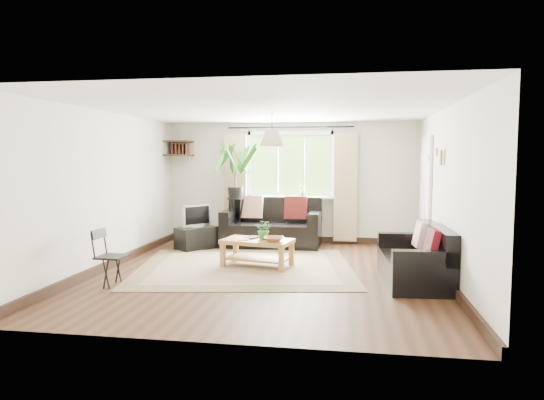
% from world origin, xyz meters
% --- Properties ---
extents(floor, '(5.50, 5.50, 0.00)m').
position_xyz_m(floor, '(0.00, 0.00, 0.00)').
color(floor, black).
rests_on(floor, ground).
extents(ceiling, '(5.50, 5.50, 0.00)m').
position_xyz_m(ceiling, '(0.00, 0.00, 2.40)').
color(ceiling, white).
rests_on(ceiling, floor).
extents(wall_back, '(5.00, 0.02, 2.40)m').
position_xyz_m(wall_back, '(0.00, 2.75, 1.20)').
color(wall_back, silver).
rests_on(wall_back, floor).
extents(wall_front, '(5.00, 0.02, 2.40)m').
position_xyz_m(wall_front, '(0.00, -2.75, 1.20)').
color(wall_front, silver).
rests_on(wall_front, floor).
extents(wall_left, '(0.02, 5.50, 2.40)m').
position_xyz_m(wall_left, '(-2.50, 0.00, 1.20)').
color(wall_left, silver).
rests_on(wall_left, floor).
extents(wall_right, '(0.02, 5.50, 2.40)m').
position_xyz_m(wall_right, '(2.50, 0.00, 1.20)').
color(wall_right, silver).
rests_on(wall_right, floor).
extents(rug, '(3.67, 3.28, 0.02)m').
position_xyz_m(rug, '(-0.41, 0.30, 0.01)').
color(rug, beige).
rests_on(rug, floor).
extents(window, '(2.50, 0.16, 2.16)m').
position_xyz_m(window, '(0.00, 2.71, 1.55)').
color(window, white).
rests_on(window, wall_back).
extents(door, '(0.06, 0.96, 2.06)m').
position_xyz_m(door, '(2.47, 1.70, 1.00)').
color(door, silver).
rests_on(door, wall_right).
extents(corner_shelf, '(0.50, 0.50, 0.34)m').
position_xyz_m(corner_shelf, '(-2.25, 2.50, 1.89)').
color(corner_shelf, black).
rests_on(corner_shelf, wall_back).
extents(pendant_lamp, '(0.36, 0.36, 0.54)m').
position_xyz_m(pendant_lamp, '(0.00, 0.40, 2.05)').
color(pendant_lamp, beige).
rests_on(pendant_lamp, ceiling).
extents(wall_sconce, '(0.12, 0.12, 0.28)m').
position_xyz_m(wall_sconce, '(2.43, 0.30, 1.74)').
color(wall_sconce, beige).
rests_on(wall_sconce, wall_right).
extents(sofa_back, '(1.89, 0.98, 0.88)m').
position_xyz_m(sofa_back, '(-0.30, 2.22, 0.44)').
color(sofa_back, black).
rests_on(sofa_back, floor).
extents(sofa_right, '(1.62, 0.88, 0.74)m').
position_xyz_m(sofa_right, '(2.05, -0.21, 0.37)').
color(sofa_right, black).
rests_on(sofa_right, floor).
extents(coffee_table, '(1.16, 0.78, 0.43)m').
position_xyz_m(coffee_table, '(-0.23, 0.38, 0.22)').
color(coffee_table, brown).
rests_on(coffee_table, floor).
extents(table_plant, '(0.32, 0.29, 0.30)m').
position_xyz_m(table_plant, '(-0.12, 0.41, 0.59)').
color(table_plant, '#2F6F2C').
rests_on(table_plant, coffee_table).
extents(bowl, '(0.31, 0.31, 0.07)m').
position_xyz_m(bowl, '(0.06, 0.23, 0.47)').
color(bowl, brown).
rests_on(bowl, coffee_table).
extents(book_a, '(0.18, 0.23, 0.02)m').
position_xyz_m(book_a, '(-0.51, 0.34, 0.44)').
color(book_a, white).
rests_on(book_a, coffee_table).
extents(book_b, '(0.28, 0.30, 0.02)m').
position_xyz_m(book_b, '(-0.41, 0.54, 0.45)').
color(book_b, '#572C23').
rests_on(book_b, coffee_table).
extents(tv_stand, '(0.80, 0.85, 0.40)m').
position_xyz_m(tv_stand, '(-1.63, 1.71, 0.20)').
color(tv_stand, black).
rests_on(tv_stand, floor).
extents(tv, '(0.51, 0.57, 0.44)m').
position_xyz_m(tv, '(-1.63, 1.71, 0.63)').
color(tv, '#A5A5AA').
rests_on(tv, tv_stand).
extents(palm_stand, '(0.85, 0.85, 1.98)m').
position_xyz_m(palm_stand, '(-1.03, 2.30, 0.99)').
color(palm_stand, black).
rests_on(palm_stand, floor).
extents(folding_chair, '(0.40, 0.40, 0.76)m').
position_xyz_m(folding_chair, '(-1.92, -1.02, 0.38)').
color(folding_chair, black).
rests_on(folding_chair, floor).
extents(sill_plant, '(0.14, 0.10, 0.27)m').
position_xyz_m(sill_plant, '(0.25, 2.63, 1.06)').
color(sill_plant, '#2D6023').
rests_on(sill_plant, window).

